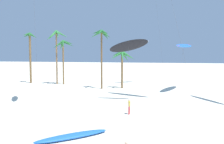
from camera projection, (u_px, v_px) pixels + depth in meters
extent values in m
cylinder|color=brown|center=(30.00, 58.00, 56.86)|extent=(0.44, 0.44, 10.68)
cone|color=#23662D|center=(33.00, 36.00, 56.20)|extent=(1.91, 0.83, 1.36)
cone|color=#23662D|center=(33.00, 36.00, 56.98)|extent=(1.58, 1.80, 1.36)
cone|color=#23662D|center=(29.00, 36.00, 57.15)|extent=(1.61, 1.78, 1.36)
cone|color=#23662D|center=(27.00, 35.00, 56.76)|extent=(1.95, 0.91, 1.24)
cone|color=#23662D|center=(26.00, 34.00, 55.72)|extent=(1.25, 1.95, 0.97)
cone|color=#23662D|center=(30.00, 35.00, 55.66)|extent=(1.36, 1.93, 1.20)
cylinder|color=brown|center=(63.00, 63.00, 54.70)|extent=(0.32, 0.32, 8.96)
cone|color=#23662D|center=(68.00, 44.00, 54.10)|extent=(2.61, 0.71, 1.59)
cone|color=#23662D|center=(68.00, 43.00, 55.22)|extent=(2.00, 2.47, 1.06)
cone|color=#23662D|center=(62.00, 46.00, 55.21)|extent=(1.86, 2.07, 2.21)
cone|color=#23662D|center=(58.00, 45.00, 54.44)|extent=(2.49, 0.89, 1.93)
cone|color=#23662D|center=(59.00, 44.00, 53.62)|extent=(1.87, 2.37, 1.83)
cone|color=#23662D|center=(63.00, 45.00, 53.35)|extent=(1.38, 2.48, 1.93)
cylinder|color=olive|center=(57.00, 58.00, 54.68)|extent=(0.31, 0.31, 10.99)
cone|color=#33843D|center=(62.00, 34.00, 54.28)|extent=(2.68, 1.03, 1.74)
cone|color=#33843D|center=(61.00, 34.00, 55.23)|extent=(1.80, 2.63, 1.44)
cone|color=#33843D|center=(57.00, 35.00, 55.43)|extent=(1.07, 2.64, 1.84)
cone|color=#33843D|center=(52.00, 35.00, 54.85)|extent=(2.52, 1.41, 2.02)
cone|color=#33843D|center=(51.00, 36.00, 54.20)|extent=(2.41, 1.21, 2.20)
cone|color=#33843D|center=(53.00, 34.00, 53.22)|extent=(1.03, 2.63, 1.85)
cone|color=#33843D|center=(58.00, 33.00, 53.12)|extent=(2.08, 2.50, 1.30)
cylinder|color=brown|center=(102.00, 60.00, 48.17)|extent=(0.31, 0.31, 10.60)
cone|color=#23662D|center=(106.00, 34.00, 47.46)|extent=(2.17, 0.96, 1.74)
cone|color=#23662D|center=(105.00, 35.00, 48.31)|extent=(1.70, 1.89, 1.89)
cone|color=#23662D|center=(102.00, 34.00, 48.77)|extent=(0.96, 2.29, 1.42)
cone|color=#23662D|center=(97.00, 32.00, 48.37)|extent=(2.28, 1.45, 0.93)
cone|color=#23662D|center=(96.00, 34.00, 47.71)|extent=(2.22, 1.11, 1.65)
cone|color=#23662D|center=(100.00, 33.00, 46.76)|extent=(0.63, 2.27, 1.23)
cone|color=#23662D|center=(105.00, 32.00, 46.93)|extent=(2.05, 1.93, 1.18)
cylinder|color=brown|center=(122.00, 70.00, 49.06)|extent=(0.37, 0.37, 6.78)
cone|color=#287533|center=(128.00, 56.00, 48.64)|extent=(2.65, 0.59, 1.87)
cone|color=#287533|center=(125.00, 56.00, 49.74)|extent=(1.51, 2.51, 2.14)
cone|color=#287533|center=(117.00, 54.00, 49.73)|extent=(2.63, 2.00, 1.33)
cone|color=#287533|center=(117.00, 55.00, 48.18)|extent=(2.33, 2.27, 1.76)
cone|color=#287533|center=(122.00, 56.00, 47.75)|extent=(1.07, 2.61, 2.07)
cylinder|color=#4C4C51|center=(160.00, 35.00, 50.73)|extent=(2.48, 3.64, 20.28)
cylinder|color=#4C4C51|center=(36.00, 44.00, 31.75)|extent=(2.21, 3.72, 15.61)
ellipsoid|color=black|center=(129.00, 46.00, 36.25)|extent=(5.73, 1.47, 2.67)
ellipsoid|color=white|center=(129.00, 46.00, 36.25)|extent=(5.59, 0.76, 1.75)
cylinder|color=#4C4C51|center=(128.00, 74.00, 35.57)|extent=(0.15, 2.02, 7.64)
ellipsoid|color=blue|center=(184.00, 46.00, 45.41)|extent=(4.33, 8.70, 1.08)
ellipsoid|color=purple|center=(184.00, 45.00, 45.40)|extent=(3.39, 8.53, 0.65)
cylinder|color=#4C4C51|center=(180.00, 70.00, 41.70)|extent=(1.93, 8.60, 7.84)
cylinder|color=#4C4C51|center=(179.00, 36.00, 31.91)|extent=(3.56, 8.88, 17.59)
ellipsoid|color=blue|center=(72.00, 136.00, 21.14)|extent=(5.43, 5.05, 0.35)
ellipsoid|color=#EA5193|center=(72.00, 136.00, 21.13)|extent=(2.75, 2.61, 0.21)
cylinder|color=red|center=(129.00, 110.00, 29.09)|extent=(0.14, 0.14, 0.92)
cylinder|color=red|center=(129.00, 110.00, 28.93)|extent=(0.14, 0.14, 0.92)
cube|color=yellow|center=(129.00, 104.00, 28.95)|extent=(0.24, 0.33, 0.54)
cylinder|color=beige|center=(130.00, 104.00, 29.15)|extent=(0.09, 0.09, 0.56)
cylinder|color=beige|center=(129.00, 104.00, 28.76)|extent=(0.09, 0.09, 0.56)
sphere|color=beige|center=(129.00, 100.00, 28.92)|extent=(0.21, 0.21, 0.21)
sphere|color=beige|center=(126.00, 143.00, 15.76)|extent=(0.21, 0.21, 0.21)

